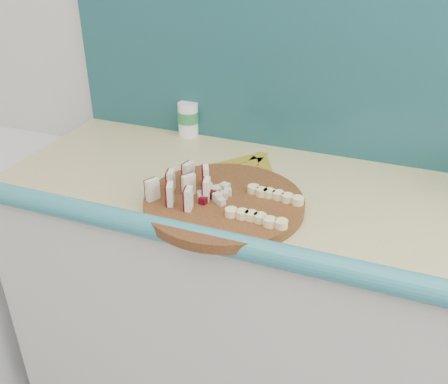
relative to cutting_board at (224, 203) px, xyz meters
name	(u,v)px	position (x,y,z in m)	size (l,w,h in m)	color
kitchen_counter	(367,337)	(0.41, 0.15, -0.47)	(2.20, 0.63, 0.91)	silver
backsplash	(416,84)	(0.41, 0.44, 0.24)	(2.20, 0.02, 0.50)	teal
cutting_board	(224,203)	(0.00, 0.00, 0.00)	(0.42, 0.42, 0.03)	#461F0F
apple_wedges	(184,185)	(-0.10, -0.02, 0.04)	(0.15, 0.17, 0.06)	beige
apple_chunks	(215,193)	(-0.03, 0.00, 0.02)	(0.07, 0.07, 0.02)	beige
banana_slices	(265,206)	(0.11, -0.01, 0.02)	(0.17, 0.17, 0.02)	#F9E498
canister	(188,119)	(-0.29, 0.41, 0.05)	(0.07, 0.07, 0.12)	white
banana_peel	(250,165)	(-0.01, 0.26, -0.01)	(0.22, 0.19, 0.01)	gold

